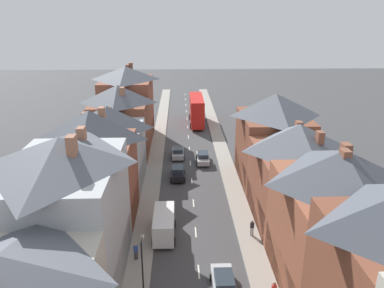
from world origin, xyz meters
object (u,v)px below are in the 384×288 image
Objects in this scene: pedestrian_mid_right at (252,227)px; car_parked_left_b at (203,157)px; pedestrian_mid_left at (136,251)px; car_near_silver at (224,284)px; delivery_van at (164,224)px; car_parked_left_a at (178,172)px; car_near_blue at (178,153)px; street_lamp at (143,268)px; double_decker_bus_lead at (197,110)px.

car_parked_left_b is at bearing 100.72° from pedestrian_mid_right.
car_near_silver is at bearing -30.31° from pedestrian_mid_left.
car_parked_left_a is at bearing 84.43° from delivery_van.
delivery_van is (-1.30, -13.32, 0.49)m from car_parked_left_a.
car_near_blue is at bearing 97.14° from car_near_silver.
street_lamp reaches higher than delivery_van.
car_near_silver is 6.59m from street_lamp.
delivery_van is (-4.89, -38.65, -1.48)m from double_decker_bus_lead.
double_decker_bus_lead is 2.55× the size of car_near_silver.
double_decker_bus_lead reaches higher than car_parked_left_b.
car_parked_left_a is 13.39m from delivery_van.
street_lamp reaches higher than car_near_silver.
street_lamp is (-6.04, -47.71, 0.43)m from double_decker_bus_lead.
car_near_silver is 26.68m from car_parked_left_b.
car_near_silver is at bearing -115.38° from pedestrian_mid_right.
pedestrian_mid_right is at bearing -79.28° from car_parked_left_b.
double_decker_bus_lead is 20.11m from car_parked_left_b.
pedestrian_mid_left is (-7.22, -42.46, -1.78)m from double_decker_bus_lead.
pedestrian_mid_right is (10.84, 3.39, 0.00)m from pedestrian_mid_left.
double_decker_bus_lead reaches higher than pedestrian_mid_left.
car_near_silver is 2.63× the size of pedestrian_mid_left.
car_near_blue is 24.77m from pedestrian_mid_left.
car_near_silver is 21.66m from car_parked_left_a.
pedestrian_mid_left is 5.82m from street_lamp.
pedestrian_mid_right is at bearing 64.62° from car_near_silver.
car_near_silver is at bearing -89.99° from double_decker_bus_lead.
pedestrian_mid_left is at bearing 149.69° from car_near_silver.
double_decker_bus_lead is 2.45× the size of car_parked_left_b.
car_near_blue is at bearing -101.31° from double_decker_bus_lead.
car_parked_left_a is 15.52m from pedestrian_mid_right.
pedestrian_mid_left is 11.35m from pedestrian_mid_right.
car_near_blue is 7.37m from car_parked_left_a.
pedestrian_mid_left is (-3.62, -17.13, 0.18)m from car_parked_left_a.
car_parked_left_b is 28.46m from street_lamp.
delivery_van is at bearing 177.14° from pedestrian_mid_right.
double_decker_bus_lead is 2.65× the size of car_parked_left_a.
street_lamp is at bearing -94.71° from car_near_blue.
car_parked_left_a is 2.53× the size of pedestrian_mid_left.
delivery_van reaches higher than pedestrian_mid_left.
double_decker_bus_lead is 39.28m from pedestrian_mid_right.
delivery_van reaches higher than pedestrian_mid_right.
delivery_van is at bearing -93.60° from car_near_blue.
street_lamp is (-9.66, -8.64, 2.21)m from pedestrian_mid_right.
car_near_blue is at bearing 81.59° from pedestrian_mid_left.
delivery_van is (-1.30, -20.69, 0.54)m from car_near_blue.
street_lamp reaches higher than car_parked_left_a.
car_near_silver is at bearing -90.00° from car_parked_left_b.
street_lamp is at bearing -97.22° from double_decker_bus_lead.
double_decker_bus_lead is at bearing 82.78° from street_lamp.
double_decker_bus_lead is 43.11m from pedestrian_mid_left.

